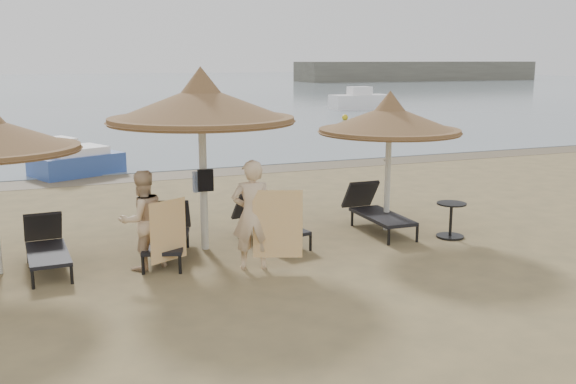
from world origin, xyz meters
name	(u,v)px	position (x,y,z in m)	size (l,w,h in m)	color
ground	(238,275)	(0.00, 0.00, 0.00)	(160.00, 160.00, 0.00)	olive
sea	(55,86)	(0.00, 80.00, 0.01)	(200.00, 140.00, 0.03)	slate
wet_sand_strip	(143,177)	(0.00, 9.40, 0.00)	(200.00, 1.60, 0.01)	brown
palapa_center	(201,105)	(-0.13, 1.61, 2.60)	(3.30, 3.30, 3.27)	silver
palapa_right	(389,120)	(3.62, 1.57, 2.22)	(2.82, 2.82, 2.79)	silver
lounger_far_left	(46,246)	(-2.82, 1.53, 0.37)	(0.70, 1.89, 0.83)	black
lounger_near_left	(168,233)	(-0.81, 1.50, 0.39)	(1.20, 2.05, 0.87)	black
lounger_near_right	(267,220)	(1.12, 1.75, 0.38)	(1.00, 2.00, 0.86)	black
lounger_far_right	(375,210)	(3.42, 1.66, 0.41)	(0.70, 2.04, 0.91)	black
side_table	(451,221)	(4.48, 0.62, 0.32)	(0.57, 0.57, 0.68)	black
person_left	(142,212)	(-1.34, 0.91, 0.95)	(0.87, 0.57, 1.90)	beige
person_right	(252,206)	(0.33, 0.25, 1.05)	(0.97, 0.63, 2.11)	beige
towel_left	(168,231)	(-0.99, 0.56, 0.69)	(0.65, 0.34, 1.00)	orange
towel_right	(278,224)	(0.68, 0.00, 0.78)	(0.76, 0.31, 1.12)	orange
bag_patterned	(201,181)	(-0.13, 1.79, 1.22)	(0.31, 0.16, 0.37)	silver
bag_dark	(206,180)	(-0.13, 1.45, 1.30)	(0.28, 0.11, 0.38)	black
pedal_boat	(76,161)	(-1.80, 10.49, 0.43)	(2.86, 2.35, 1.15)	#3050A0
buoy_mid	(150,113)	(3.74, 30.17, 0.17)	(0.35, 0.35, 0.35)	gold
buoy_right	(345,117)	(13.44, 23.06, 0.17)	(0.34, 0.34, 0.34)	gold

